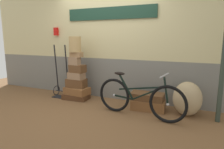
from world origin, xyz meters
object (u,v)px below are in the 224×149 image
object	(u,v)px
suitcase_4	(77,69)
suitcase_5	(75,61)
bicycle	(139,98)
suitcase_1	(77,91)
luggage_trolley	(62,84)
suitcase_2	(76,83)
wicker_basket	(75,44)
burlap_sack	(187,99)
suitcase_7	(148,105)
suitcase_6	(76,55)
suitcase_3	(76,76)
suitcase_0	(76,96)
suitcase_8	(147,96)

from	to	relation	value
suitcase_4	suitcase_5	xyz separation A→B (m)	(-0.05, -0.04, 0.18)
suitcase_5	bicycle	world-z (taller)	suitcase_5
suitcase_1	luggage_trolley	bearing A→B (deg)	179.62
suitcase_2	bicycle	world-z (taller)	bicycle
wicker_basket	burlap_sack	size ratio (longest dim) A/B	0.54
bicycle	suitcase_7	bearing A→B (deg)	79.72
suitcase_5	suitcase_6	distance (m)	0.16
luggage_trolley	burlap_sack	distance (m)	2.95
suitcase_1	suitcase_7	distance (m)	1.73
suitcase_1	suitcase_3	world-z (taller)	suitcase_3
luggage_trolley	bicycle	distance (m)	2.19
suitcase_5	burlap_sack	bearing A→B (deg)	4.60
suitcase_7	suitcase_6	bearing A→B (deg)	174.98
suitcase_5	suitcase_1	bearing A→B (deg)	45.52
wicker_basket	bicycle	distance (m)	1.97
suitcase_1	luggage_trolley	world-z (taller)	luggage_trolley
suitcase_0	suitcase_8	distance (m)	1.74
suitcase_5	suitcase_6	xyz separation A→B (m)	(0.04, 0.03, 0.15)
suitcase_5	luggage_trolley	xyz separation A→B (m)	(-0.46, 0.07, -0.60)
suitcase_0	luggage_trolley	world-z (taller)	luggage_trolley
suitcase_4	wicker_basket	distance (m)	0.57
suitcase_5	suitcase_6	world-z (taller)	suitcase_6
suitcase_3	suitcase_7	distance (m)	1.80
suitcase_1	suitcase_7	xyz separation A→B (m)	(1.73, -0.01, -0.11)
suitcase_6	wicker_basket	distance (m)	0.24
suitcase_5	burlap_sack	xyz separation A→B (m)	(2.49, 0.01, -0.60)
suitcase_2	suitcase_1	bearing A→B (deg)	-45.57
suitcase_3	wicker_basket	distance (m)	0.73
suitcase_5	suitcase_8	world-z (taller)	suitcase_5
suitcase_2	suitcase_6	xyz separation A→B (m)	(0.04, -0.02, 0.68)
suitcase_6	luggage_trolley	distance (m)	0.90
bicycle	suitcase_4	bearing A→B (deg)	164.42
suitcase_0	bicycle	bearing A→B (deg)	-18.81
suitcase_2	suitcase_6	size ratio (longest dim) A/B	1.65
suitcase_2	suitcase_3	distance (m)	0.18
suitcase_8	burlap_sack	xyz separation A→B (m)	(0.77, -0.02, 0.05)
suitcase_1	suitcase_3	size ratio (longest dim) A/B	1.55
wicker_basket	burlap_sack	bearing A→B (deg)	-0.23
suitcase_3	wicker_basket	world-z (taller)	wicker_basket
suitcase_0	luggage_trolley	distance (m)	0.53
suitcase_6	suitcase_0	bearing A→B (deg)	-173.43
suitcase_1	suitcase_2	xyz separation A→B (m)	(-0.02, 0.02, 0.18)
suitcase_6	suitcase_7	world-z (taller)	suitcase_6
suitcase_0	suitcase_7	bearing A→B (deg)	-4.47
suitcase_6	bicycle	size ratio (longest dim) A/B	0.16
suitcase_0	suitcase_5	size ratio (longest dim) A/B	2.36
suitcase_0	suitcase_3	world-z (taller)	suitcase_3
suitcase_4	suitcase_6	xyz separation A→B (m)	(-0.01, -0.01, 0.33)
suitcase_1	suitcase_6	distance (m)	0.86
suitcase_4	bicycle	distance (m)	1.73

